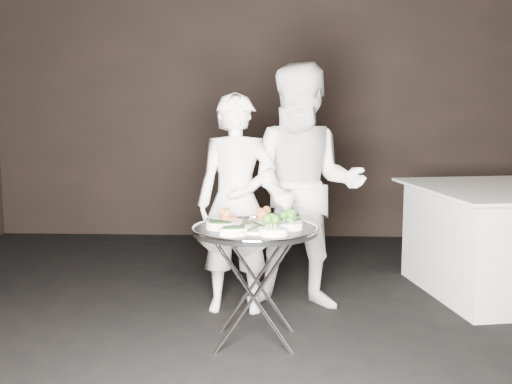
{
  "coord_description": "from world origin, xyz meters",
  "views": [
    {
      "loc": [
        0.26,
        -3.72,
        1.52
      ],
      "look_at": [
        0.09,
        0.34,
        0.95
      ],
      "focal_mm": 45.0,
      "sensor_mm": 36.0,
      "label": 1
    }
  ],
  "objects_px": {
    "serving_tray": "(255,230)",
    "waiter_right": "(305,188)",
    "tray_stand": "(255,281)",
    "waiter_left": "(236,203)"
  },
  "relations": [
    {
      "from": "tray_stand",
      "to": "serving_tray",
      "type": "bearing_deg",
      "value": 75.96
    },
    {
      "from": "serving_tray",
      "to": "waiter_left",
      "type": "relative_size",
      "value": 0.5
    },
    {
      "from": "waiter_left",
      "to": "waiter_right",
      "type": "distance_m",
      "value": 0.52
    },
    {
      "from": "serving_tray",
      "to": "waiter_left",
      "type": "height_order",
      "value": "waiter_left"
    },
    {
      "from": "serving_tray",
      "to": "waiter_right",
      "type": "xyz_separation_m",
      "value": [
        0.33,
        0.73,
        0.17
      ]
    },
    {
      "from": "waiter_left",
      "to": "waiter_right",
      "type": "relative_size",
      "value": 0.88
    },
    {
      "from": "tray_stand",
      "to": "waiter_left",
      "type": "bearing_deg",
      "value": 104.01
    },
    {
      "from": "tray_stand",
      "to": "waiter_left",
      "type": "distance_m",
      "value": 0.78
    },
    {
      "from": "tray_stand",
      "to": "waiter_left",
      "type": "relative_size",
      "value": 0.46
    },
    {
      "from": "serving_tray",
      "to": "waiter_right",
      "type": "distance_m",
      "value": 0.82
    }
  ]
}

